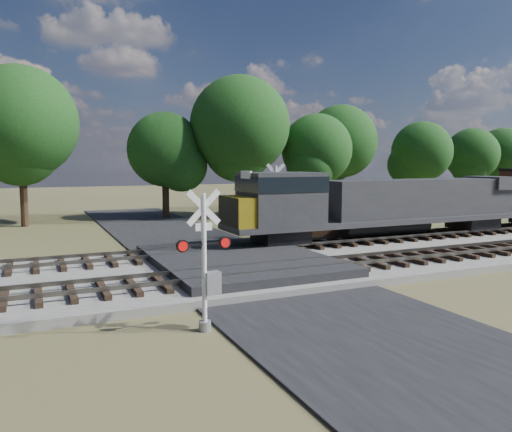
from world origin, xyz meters
name	(u,v)px	position (x,y,z in m)	size (l,w,h in m)	color
ground	(243,272)	(0.00, 0.00, 0.00)	(160.00, 160.00, 0.00)	#424525
ballast_bed	(418,250)	(10.00, 0.50, 0.15)	(140.00, 10.00, 0.30)	gray
road	(243,271)	(0.00, 0.00, 0.04)	(7.00, 60.00, 0.08)	black
crossing_panel	(239,263)	(0.00, 0.50, 0.32)	(7.00, 9.00, 0.62)	#262628
track_near	(332,265)	(3.12, -2.00, 0.41)	(140.00, 2.60, 0.33)	black
track_far	(277,246)	(3.12, 3.00, 0.41)	(140.00, 2.60, 0.33)	black
crossing_signal_near	(207,273)	(-3.78, -6.38, 1.63)	(1.58, 0.35, 3.93)	silver
crossing_signal_far	(274,209)	(4.99, 7.09, 1.90)	(1.84, 0.45, 4.57)	silver
equipment_shed	(336,208)	(9.74, 7.64, 1.71)	(6.20, 6.20, 3.38)	#3F271B
treeline	(174,137)	(2.65, 20.30, 6.66)	(78.25, 10.98, 11.99)	black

